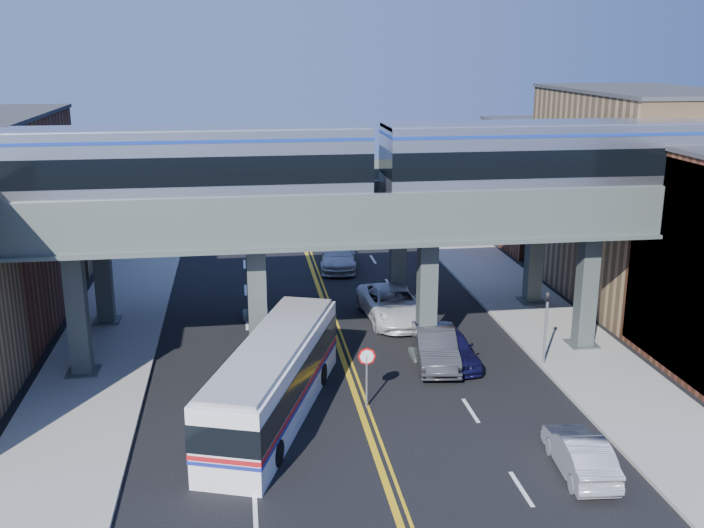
{
  "coord_description": "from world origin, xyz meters",
  "views": [
    {
      "loc": [
        -4.57,
        -26.54,
        14.54
      ],
      "look_at": [
        0.45,
        8.32,
        4.71
      ],
      "focal_mm": 40.0,
      "sensor_mm": 36.0,
      "label": 1
    }
  ],
  "objects": [
    {
      "name": "car_lane_d",
      "position": [
        1.8,
        24.27,
        0.84
      ],
      "size": [
        3.01,
        6.01,
        1.67
      ],
      "primitive_type": "imported",
      "rotation": [
        0.0,
        0.0,
        -0.12
      ],
      "color": "#BCBCC1",
      "rests_on": "ground"
    },
    {
      "name": "stop_sign",
      "position": [
        0.3,
        3.0,
        1.76
      ],
      "size": [
        0.76,
        0.09,
        2.63
      ],
      "color": "slate",
      "rests_on": "ground"
    },
    {
      "name": "car_lane_a",
      "position": [
        4.91,
        7.07,
        0.83
      ],
      "size": [
        2.29,
        5.0,
        1.66
      ],
      "primitive_type": "imported",
      "rotation": [
        0.0,
        0.0,
        0.07
      ],
      "color": "#100F38",
      "rests_on": "ground"
    },
    {
      "name": "transit_train",
      "position": [
        -7.38,
        8.0,
        9.49
      ],
      "size": [
        52.67,
        3.31,
        3.86
      ],
      "color": "black",
      "rests_on": "elevated_viaduct_near"
    },
    {
      "name": "mural_panel",
      "position": [
        14.55,
        4.0,
        4.75
      ],
      "size": [
        0.1,
        9.5,
        9.5
      ],
      "primitive_type": "cube",
      "color": "teal",
      "rests_on": "ground"
    },
    {
      "name": "building_west_c",
      "position": [
        -18.5,
        29.0,
        4.0
      ],
      "size": [
        8.0,
        10.0,
        8.0
      ],
      "primitive_type": "cube",
      "color": "#93754C",
      "rests_on": "ground"
    },
    {
      "name": "traffic_signal",
      "position": [
        9.2,
        6.0,
        2.3
      ],
      "size": [
        0.15,
        0.18,
        4.1
      ],
      "color": "slate",
      "rests_on": "ground"
    },
    {
      "name": "elevated_viaduct_far",
      "position": [
        0.0,
        15.0,
        6.47
      ],
      "size": [
        52.0,
        3.6,
        7.4
      ],
      "color": "#3B4542",
      "rests_on": "ground"
    },
    {
      "name": "car_lane_c",
      "position": [
        3.44,
        13.4,
        0.89
      ],
      "size": [
        3.38,
        6.59,
        1.78
      ],
      "primitive_type": "imported",
      "rotation": [
        0.0,
        0.0,
        0.07
      ],
      "color": "white",
      "rests_on": "ground"
    },
    {
      "name": "building_east_c",
      "position": [
        18.5,
        29.0,
        4.5
      ],
      "size": [
        8.0,
        10.0,
        9.0
      ],
      "primitive_type": "cube",
      "color": "brown",
      "rests_on": "ground"
    },
    {
      "name": "sidewalk_west",
      "position": [
        -11.5,
        10.0,
        0.08
      ],
      "size": [
        5.0,
        70.0,
        0.16
      ],
      "primitive_type": "cube",
      "color": "gray",
      "rests_on": "ground"
    },
    {
      "name": "building_east_b",
      "position": [
        18.5,
        16.0,
        6.0
      ],
      "size": [
        8.0,
        14.0,
        12.0
      ],
      "primitive_type": "cube",
      "color": "#93754C",
      "rests_on": "ground"
    },
    {
      "name": "elevated_viaduct_near",
      "position": [
        0.0,
        8.0,
        6.47
      ],
      "size": [
        52.0,
        3.6,
        7.4
      ],
      "color": "#3B4542",
      "rests_on": "ground"
    },
    {
      "name": "car_lane_b",
      "position": [
        4.25,
        7.04,
        0.86
      ],
      "size": [
        2.46,
        5.4,
        1.72
      ],
      "primitive_type": "imported",
      "rotation": [
        0.0,
        0.0,
        -0.13
      ],
      "color": "#2E2E30",
      "rests_on": "ground"
    },
    {
      "name": "sidewalk_east",
      "position": [
        11.5,
        10.0,
        0.08
      ],
      "size": [
        5.0,
        70.0,
        0.16
      ],
      "primitive_type": "cube",
      "color": "gray",
      "rests_on": "ground"
    },
    {
      "name": "car_parked_curb",
      "position": [
        6.9,
        -3.22,
        0.72
      ],
      "size": [
        1.9,
        4.5,
        1.45
      ],
      "primitive_type": "imported",
      "rotation": [
        0.0,
        0.0,
        3.06
      ],
      "color": "#9E9FA3",
      "rests_on": "ground"
    },
    {
      "name": "transit_bus",
      "position": [
        -3.54,
        2.7,
        1.57
      ],
      "size": [
        6.37,
        12.08,
        3.06
      ],
      "rotation": [
        0.0,
        0.0,
        1.24
      ],
      "color": "white",
      "rests_on": "ground"
    },
    {
      "name": "ground",
      "position": [
        0.0,
        0.0,
        0.0
      ],
      "size": [
        120.0,
        120.0,
        0.0
      ],
      "primitive_type": "plane",
      "color": "black",
      "rests_on": "ground"
    }
  ]
}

